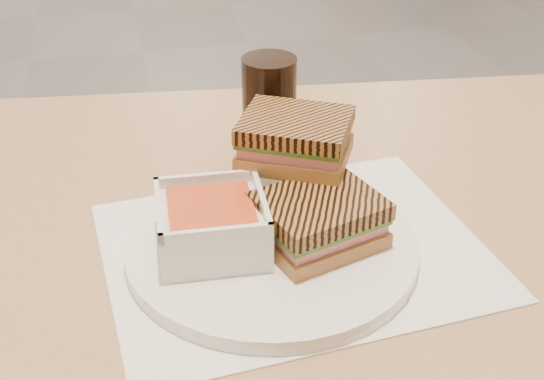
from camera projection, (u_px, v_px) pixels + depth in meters
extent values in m
cube|color=tan|center=(254.00, 224.00, 0.82)|extent=(1.27, 0.83, 0.03)
cylinder|color=tan|center=(542.00, 284.00, 1.32)|extent=(0.06, 0.06, 0.72)
cube|color=white|center=(294.00, 250.00, 0.75)|extent=(0.41, 0.33, 0.00)
cylinder|color=white|center=(272.00, 247.00, 0.74)|extent=(0.30, 0.30, 0.02)
cube|color=white|center=(212.00, 229.00, 0.72)|extent=(0.11, 0.11, 0.04)
cube|color=#CF5024|center=(211.00, 208.00, 0.71)|extent=(0.09, 0.09, 0.01)
cube|color=white|center=(262.00, 200.00, 0.71)|extent=(0.01, 0.11, 0.01)
cube|color=white|center=(159.00, 210.00, 0.70)|extent=(0.01, 0.11, 0.01)
cube|color=white|center=(206.00, 179.00, 0.75)|extent=(0.11, 0.01, 0.01)
cube|color=white|center=(217.00, 234.00, 0.66)|extent=(0.11, 0.01, 0.01)
cube|color=#9C6B3D|center=(318.00, 235.00, 0.73)|extent=(0.14, 0.13, 0.02)
cube|color=#CF7271|center=(319.00, 223.00, 0.73)|extent=(0.13, 0.12, 0.01)
cube|color=#386B23|center=(319.00, 216.00, 0.72)|extent=(0.14, 0.12, 0.01)
cube|color=#945B28|center=(319.00, 206.00, 0.72)|extent=(0.14, 0.13, 0.02)
cube|color=#9C6B3D|center=(295.00, 153.00, 0.78)|extent=(0.14, 0.13, 0.02)
cube|color=#CF7271|center=(295.00, 141.00, 0.77)|extent=(0.13, 0.12, 0.01)
cube|color=#386B23|center=(295.00, 134.00, 0.77)|extent=(0.14, 0.13, 0.01)
cube|color=#945B28|center=(296.00, 125.00, 0.76)|extent=(0.14, 0.13, 0.02)
cylinder|color=black|center=(269.00, 113.00, 0.87)|extent=(0.07, 0.07, 0.14)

